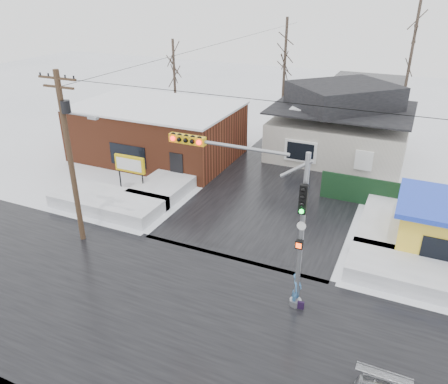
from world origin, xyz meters
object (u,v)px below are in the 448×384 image
at_px(pedestrian, 297,290).
at_px(utility_pole, 70,150).
at_px(kiosk, 443,228).
at_px(marquee_sign, 130,165).
at_px(traffic_signal, 265,205).

bearing_deg(pedestrian, utility_pole, 86.45).
height_order(kiosk, pedestrian, kiosk).
xyz_separation_m(marquee_sign, pedestrian, (13.00, -6.43, -1.14)).
height_order(traffic_signal, pedestrian, traffic_signal).
xyz_separation_m(traffic_signal, marquee_sign, (-11.43, 6.53, -2.62)).
xyz_separation_m(utility_pole, marquee_sign, (-1.07, 5.99, -3.19)).
bearing_deg(utility_pole, traffic_signal, -2.95).
bearing_deg(marquee_sign, kiosk, 1.55).
xyz_separation_m(traffic_signal, utility_pole, (-10.36, 0.53, 0.57)).
bearing_deg(pedestrian, traffic_signal, 92.17).
height_order(traffic_signal, utility_pole, utility_pole).
relative_size(traffic_signal, kiosk, 1.52).
relative_size(utility_pole, pedestrian, 5.77).
distance_m(traffic_signal, marquee_sign, 13.42).
bearing_deg(utility_pole, pedestrian, -2.08).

